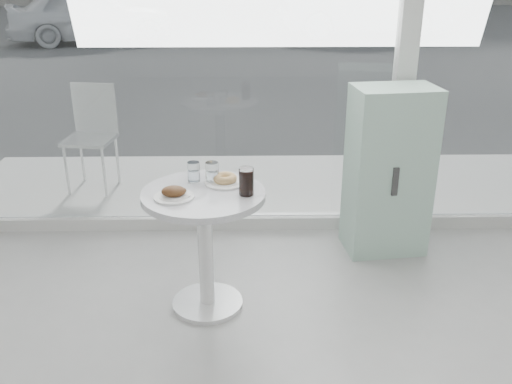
{
  "coord_description": "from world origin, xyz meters",
  "views": [
    {
      "loc": [
        -0.25,
        -1.12,
        2.04
      ],
      "look_at": [
        -0.2,
        1.7,
        0.85
      ],
      "focal_mm": 40.0,
      "sensor_mm": 36.0,
      "label": 1
    }
  ],
  "objects_px": {
    "mint_cabinet": "(389,171)",
    "car_white": "(91,14)",
    "main_table": "(205,226)",
    "water_tumbler_b": "(212,174)",
    "patio_chair": "(92,130)",
    "water_tumbler_a": "(194,173)",
    "plate_donut": "(225,180)",
    "car_silver": "(363,7)",
    "cola_glass": "(246,182)",
    "plate_fritter": "(174,193)"
  },
  "relations": [
    {
      "from": "mint_cabinet",
      "to": "car_white",
      "type": "xyz_separation_m",
      "value": [
        -4.77,
        10.71,
        0.06
      ]
    },
    {
      "from": "main_table",
      "to": "car_white",
      "type": "xyz_separation_m",
      "value": [
        -3.51,
        11.45,
        0.11
      ]
    },
    {
      "from": "mint_cabinet",
      "to": "water_tumbler_b",
      "type": "height_order",
      "value": "mint_cabinet"
    },
    {
      "from": "patio_chair",
      "to": "water_tumbler_a",
      "type": "height_order",
      "value": "patio_chair"
    },
    {
      "from": "car_white",
      "to": "plate_donut",
      "type": "xyz_separation_m",
      "value": [
        3.63,
        -11.33,
        0.13
      ]
    },
    {
      "from": "main_table",
      "to": "car_silver",
      "type": "height_order",
      "value": "car_silver"
    },
    {
      "from": "cola_glass",
      "to": "plate_donut",
      "type": "bearing_deg",
      "value": 125.99
    },
    {
      "from": "water_tumbler_a",
      "to": "water_tumbler_b",
      "type": "height_order",
      "value": "water_tumbler_b"
    },
    {
      "from": "plate_donut",
      "to": "water_tumbler_b",
      "type": "relative_size",
      "value": 1.93
    },
    {
      "from": "patio_chair",
      "to": "water_tumbler_a",
      "type": "relative_size",
      "value": 7.78
    },
    {
      "from": "water_tumbler_a",
      "to": "main_table",
      "type": "bearing_deg",
      "value": -68.31
    },
    {
      "from": "car_white",
      "to": "water_tumbler_b",
      "type": "distance_m",
      "value": 11.86
    },
    {
      "from": "cola_glass",
      "to": "patio_chair",
      "type": "bearing_deg",
      "value": 125.28
    },
    {
      "from": "car_white",
      "to": "water_tumbler_a",
      "type": "distance_m",
      "value": 11.8
    },
    {
      "from": "patio_chair",
      "to": "plate_donut",
      "type": "xyz_separation_m",
      "value": [
        1.25,
        -1.77,
        0.21
      ]
    },
    {
      "from": "car_silver",
      "to": "plate_donut",
      "type": "height_order",
      "value": "car_silver"
    },
    {
      "from": "water_tumbler_a",
      "to": "car_silver",
      "type": "bearing_deg",
      "value": 74.73
    },
    {
      "from": "mint_cabinet",
      "to": "plate_donut",
      "type": "relative_size",
      "value": 4.96
    },
    {
      "from": "car_silver",
      "to": "water_tumbler_a",
      "type": "xyz_separation_m",
      "value": [
        -3.37,
        -12.34,
        0.1
      ]
    },
    {
      "from": "plate_fritter",
      "to": "cola_glass",
      "type": "bearing_deg",
      "value": 5.42
    },
    {
      "from": "car_white",
      "to": "plate_fritter",
      "type": "xyz_separation_m",
      "value": [
        3.36,
        -11.54,
        0.13
      ]
    },
    {
      "from": "main_table",
      "to": "water_tumbler_b",
      "type": "distance_m",
      "value": 0.31
    },
    {
      "from": "mint_cabinet",
      "to": "water_tumbler_a",
      "type": "bearing_deg",
      "value": -163.79
    },
    {
      "from": "car_silver",
      "to": "patio_chair",
      "type": "bearing_deg",
      "value": 151.45
    },
    {
      "from": "water_tumbler_b",
      "to": "cola_glass",
      "type": "bearing_deg",
      "value": -42.86
    },
    {
      "from": "water_tumbler_b",
      "to": "water_tumbler_a",
      "type": "bearing_deg",
      "value": 166.6
    },
    {
      "from": "main_table",
      "to": "patio_chair",
      "type": "xyz_separation_m",
      "value": [
        -1.13,
        1.9,
        0.03
      ]
    },
    {
      "from": "water_tumbler_b",
      "to": "cola_glass",
      "type": "xyz_separation_m",
      "value": [
        0.2,
        -0.19,
        0.02
      ]
    },
    {
      "from": "patio_chair",
      "to": "mint_cabinet",
      "type": "bearing_deg",
      "value": -18.25
    },
    {
      "from": "main_table",
      "to": "mint_cabinet",
      "type": "relative_size",
      "value": 0.64
    },
    {
      "from": "plate_donut",
      "to": "water_tumbler_b",
      "type": "bearing_deg",
      "value": 169.61
    },
    {
      "from": "mint_cabinet",
      "to": "plate_fritter",
      "type": "height_order",
      "value": "mint_cabinet"
    },
    {
      "from": "car_silver",
      "to": "car_white",
      "type": "bearing_deg",
      "value": 92.89
    },
    {
      "from": "car_white",
      "to": "cola_glass",
      "type": "relative_size",
      "value": 24.0
    },
    {
      "from": "main_table",
      "to": "cola_glass",
      "type": "xyz_separation_m",
      "value": [
        0.25,
        -0.05,
        0.3
      ]
    },
    {
      "from": "water_tumbler_a",
      "to": "plate_donut",
      "type": "bearing_deg",
      "value": -12.19
    },
    {
      "from": "mint_cabinet",
      "to": "plate_fritter",
      "type": "xyz_separation_m",
      "value": [
        -1.41,
        -0.83,
        0.19
      ]
    },
    {
      "from": "car_silver",
      "to": "cola_glass",
      "type": "distance_m",
      "value": 12.92
    },
    {
      "from": "plate_fritter",
      "to": "patio_chair",
      "type": "bearing_deg",
      "value": 116.15
    },
    {
      "from": "plate_fritter",
      "to": "water_tumbler_b",
      "type": "xyz_separation_m",
      "value": [
        0.2,
        0.23,
        0.03
      ]
    },
    {
      "from": "main_table",
      "to": "cola_glass",
      "type": "relative_size",
      "value": 4.75
    },
    {
      "from": "car_white",
      "to": "plate_fritter",
      "type": "relative_size",
      "value": 17.14
    },
    {
      "from": "mint_cabinet",
      "to": "car_white",
      "type": "height_order",
      "value": "car_white"
    },
    {
      "from": "main_table",
      "to": "plate_fritter",
      "type": "bearing_deg",
      "value": -151.28
    },
    {
      "from": "main_table",
      "to": "car_silver",
      "type": "bearing_deg",
      "value": 75.21
    },
    {
      "from": "main_table",
      "to": "plate_fritter",
      "type": "relative_size",
      "value": 3.39
    },
    {
      "from": "main_table",
      "to": "plate_donut",
      "type": "xyz_separation_m",
      "value": [
        0.12,
        0.13,
        0.24
      ]
    },
    {
      "from": "car_silver",
      "to": "cola_glass",
      "type": "relative_size",
      "value": 27.02
    },
    {
      "from": "plate_fritter",
      "to": "plate_donut",
      "type": "distance_m",
      "value": 0.35
    },
    {
      "from": "water_tumbler_a",
      "to": "cola_glass",
      "type": "relative_size",
      "value": 0.74
    }
  ]
}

